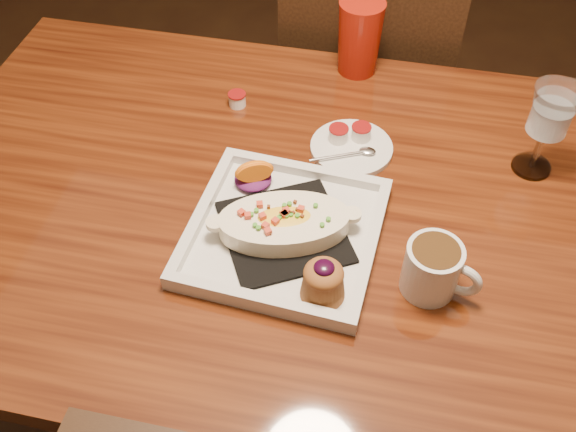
% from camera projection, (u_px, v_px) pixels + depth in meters
% --- Properties ---
extents(floor, '(7.00, 7.00, 0.00)m').
position_uv_depth(floor, '(315.00, 402.00, 1.65)').
color(floor, black).
rests_on(floor, ground).
extents(table, '(1.50, 0.90, 0.75)m').
position_uv_depth(table, '(327.00, 243.00, 1.17)').
color(table, '#6D2F0F').
rests_on(table, floor).
extents(chair_far, '(0.42, 0.42, 0.93)m').
position_uv_depth(chair_far, '(365.00, 96.00, 1.68)').
color(chair_far, black).
rests_on(chair_far, floor).
extents(plate, '(0.32, 0.32, 0.08)m').
position_uv_depth(plate, '(287.00, 232.00, 1.02)').
color(plate, silver).
rests_on(plate, table).
extents(coffee_mug, '(0.12, 0.08, 0.09)m').
position_uv_depth(coffee_mug, '(434.00, 268.00, 0.95)').
color(coffee_mug, silver).
rests_on(coffee_mug, table).
extents(goblet, '(0.08, 0.08, 0.17)m').
position_uv_depth(goblet, '(551.00, 116.00, 1.07)').
color(goblet, silver).
rests_on(goblet, table).
extents(saucer, '(0.15, 0.15, 0.10)m').
position_uv_depth(saucer, '(350.00, 145.00, 1.18)').
color(saucer, silver).
rests_on(saucer, table).
extents(creamer_loose, '(0.04, 0.04, 0.03)m').
position_uv_depth(creamer_loose, '(237.00, 99.00, 1.26)').
color(creamer_loose, white).
rests_on(creamer_loose, table).
extents(red_tumbler, '(0.09, 0.09, 0.15)m').
position_uv_depth(red_tumbler, '(359.00, 38.00, 1.29)').
color(red_tumbler, '#A41A0B').
rests_on(red_tumbler, table).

